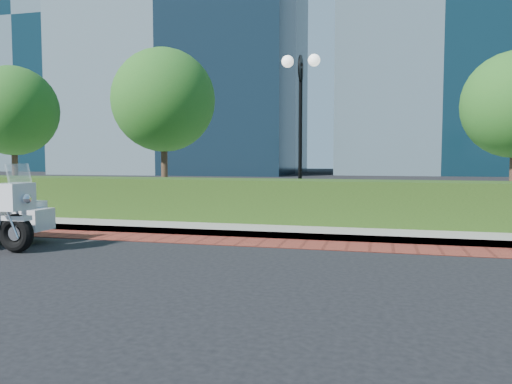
# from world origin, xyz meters

# --- Properties ---
(ground) EXTENTS (120.00, 120.00, 0.00)m
(ground) POSITION_xyz_m (0.00, 0.00, 0.00)
(ground) COLOR black
(ground) RESTS_ON ground
(brick_strip) EXTENTS (60.00, 1.00, 0.01)m
(brick_strip) POSITION_xyz_m (0.00, 1.50, 0.01)
(brick_strip) COLOR maroon
(brick_strip) RESTS_ON ground
(sidewalk) EXTENTS (60.00, 8.00, 0.15)m
(sidewalk) POSITION_xyz_m (0.00, 6.00, 0.07)
(sidewalk) COLOR gray
(sidewalk) RESTS_ON ground
(hedge_main) EXTENTS (18.00, 1.20, 1.00)m
(hedge_main) POSITION_xyz_m (0.00, 3.60, 0.65)
(hedge_main) COLOR #1B3311
(hedge_main) RESTS_ON sidewalk
(lamppost) EXTENTS (1.02, 0.70, 4.21)m
(lamppost) POSITION_xyz_m (1.00, 5.20, 2.96)
(lamppost) COLOR black
(lamppost) RESTS_ON sidewalk
(tree_a) EXTENTS (3.00, 3.00, 4.58)m
(tree_a) POSITION_xyz_m (-9.00, 6.50, 3.22)
(tree_a) COLOR #332319
(tree_a) RESTS_ON sidewalk
(tree_b) EXTENTS (3.20, 3.20, 4.89)m
(tree_b) POSITION_xyz_m (-3.50, 6.50, 3.43)
(tree_b) COLOR #332319
(tree_b) RESTS_ON sidewalk
(tower_far_left) EXTENTS (16.00, 14.00, 34.00)m
(tower_far_left) POSITION_xyz_m (-36.00, 46.00, 17.00)
(tower_far_left) COLOR black
(tower_far_left) RESTS_ON ground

